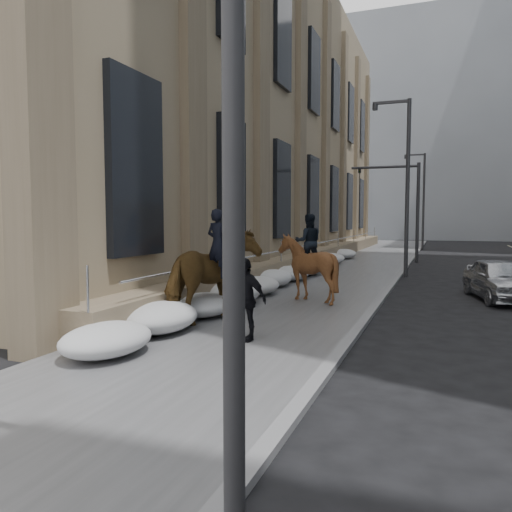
{
  "coord_description": "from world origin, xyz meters",
  "views": [
    {
      "loc": [
        4.44,
        -9.61,
        2.68
      ],
      "look_at": [
        -0.1,
        2.51,
        1.7
      ],
      "focal_mm": 35.0,
      "sensor_mm": 36.0,
      "label": 1
    }
  ],
  "objects_px": {
    "mounted_horse_left": "(213,274)",
    "car_silver": "(500,279)",
    "mounted_horse_right": "(307,264)",
    "pedestrian": "(244,299)"
  },
  "relations": [
    {
      "from": "mounted_horse_left",
      "to": "car_silver",
      "type": "xyz_separation_m",
      "value": [
        7.11,
        6.87,
        -0.61
      ]
    },
    {
      "from": "mounted_horse_right",
      "to": "car_silver",
      "type": "bearing_deg",
      "value": -173.15
    },
    {
      "from": "mounted_horse_left",
      "to": "mounted_horse_right",
      "type": "distance_m",
      "value": 4.06
    },
    {
      "from": "mounted_horse_left",
      "to": "pedestrian",
      "type": "distance_m",
      "value": 2.11
    },
    {
      "from": "mounted_horse_left",
      "to": "pedestrian",
      "type": "xyz_separation_m",
      "value": [
        1.44,
        -1.51,
        -0.31
      ]
    },
    {
      "from": "car_silver",
      "to": "mounted_horse_left",
      "type": "bearing_deg",
      "value": -147.99
    },
    {
      "from": "mounted_horse_left",
      "to": "mounted_horse_right",
      "type": "xyz_separation_m",
      "value": [
        1.41,
        3.81,
        -0.04
      ]
    },
    {
      "from": "car_silver",
      "to": "mounted_horse_right",
      "type": "bearing_deg",
      "value": -163.77
    },
    {
      "from": "mounted_horse_left",
      "to": "pedestrian",
      "type": "bearing_deg",
      "value": 147.75
    },
    {
      "from": "mounted_horse_left",
      "to": "car_silver",
      "type": "height_order",
      "value": "mounted_horse_left"
    }
  ]
}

